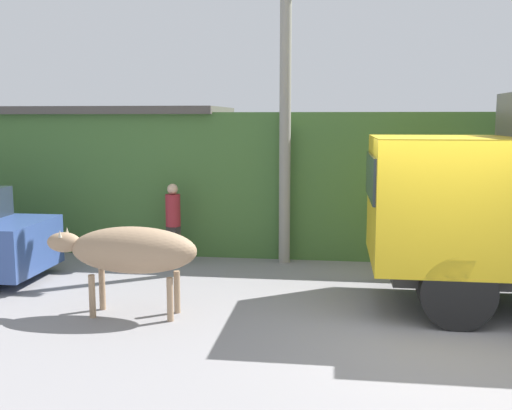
% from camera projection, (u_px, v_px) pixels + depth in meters
% --- Properties ---
extents(ground_plane, '(60.00, 60.00, 0.00)m').
position_uv_depth(ground_plane, '(443.00, 339.00, 7.60)').
color(ground_plane, gray).
extents(hillside_embankment, '(32.00, 5.33, 2.90)m').
position_uv_depth(hillside_embankment, '(395.00, 176.00, 14.00)').
color(hillside_embankment, '#426B33').
rests_on(hillside_embankment, ground_plane).
extents(building_backdrop, '(6.24, 2.70, 3.02)m').
position_uv_depth(building_backdrop, '(88.00, 175.00, 13.47)').
color(building_backdrop, '#99ADB7').
rests_on(building_backdrop, ground_plane).
extents(brown_cow, '(2.18, 0.66, 1.28)m').
position_uv_depth(brown_cow, '(130.00, 251.00, 8.40)').
color(brown_cow, '#9E7F60').
rests_on(brown_cow, ground_plane).
extents(pedestrian_on_hill, '(0.38, 0.38, 1.54)m').
position_uv_depth(pedestrian_on_hill, '(173.00, 219.00, 11.56)').
color(pedestrian_on_hill, '#38332D').
rests_on(pedestrian_on_hill, ground_plane).
extents(utility_pole, '(0.90, 0.22, 5.89)m').
position_uv_depth(utility_pole, '(285.00, 103.00, 11.24)').
color(utility_pole, gray).
rests_on(utility_pole, ground_plane).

